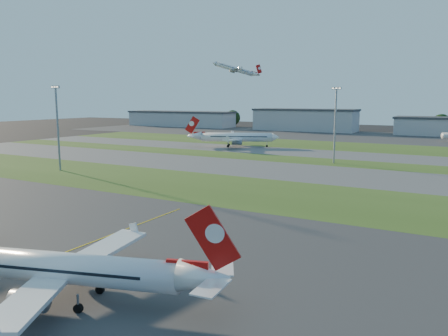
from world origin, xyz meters
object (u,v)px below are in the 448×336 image
Objects in this scene: airliner_parked at (65,269)px; airliner_taxiing at (236,137)px; light_mast_west at (57,122)px; light_mast_centre at (335,120)px.

airliner_parked is 0.85× the size of airliner_taxiing.
airliner_taxiing is 1.45× the size of light_mast_west.
light_mast_west reaches higher than airliner_parked.
light_mast_west is (-16.33, -86.18, 10.41)m from airliner_taxiing.
airliner_taxiing is at bearing 93.85° from airliner_parked.
airliner_parked is at bearing -88.96° from light_mast_centre.
airliner_taxiing is 1.45× the size of light_mast_centre.
light_mast_centre is (-2.11, 117.02, 11.20)m from airliner_parked.
airliner_parked is 157.41m from airliner_taxiing.
light_mast_west reaches higher than airliner_taxiing.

